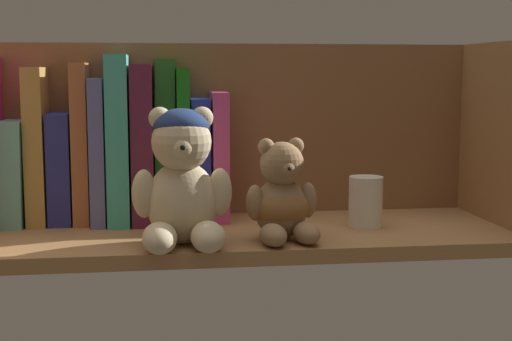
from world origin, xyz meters
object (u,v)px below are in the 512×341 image
book_8 (142,143)px  teddy_bear_larger (182,180)px  book_5 (82,143)px  book_9 (165,140)px  book_11 (200,159)px  pillar_candle (366,202)px  book_2 (16,172)px  book_3 (38,146)px  book_4 (62,168)px  teddy_bear_smaller (282,200)px  book_10 (182,145)px  book_7 (119,139)px  book_6 (99,150)px  book_12 (219,155)px

book_8 → teddy_bear_larger: 18.49cm
book_8 → book_5: bearing=180.0°
book_5 → book_9: (12.26, 0.00, 0.27)cm
book_11 → pillar_candle: 26.07cm
book_8 → book_11: 8.97cm
book_9 → book_2: bearing=180.0°
book_3 → book_4: book_3 is taller
teddy_bear_smaller → teddy_bear_larger: bearing=-174.8°
book_9 → teddy_bear_larger: size_ratio=1.35×
book_8 → book_11: bearing=0.0°
book_10 → book_3: bearing=180.0°
book_5 → book_7: 5.49cm
book_8 → pillar_candle: size_ratio=3.19×
pillar_candle → book_6: bearing=165.7°
book_2 → book_11: size_ratio=0.83×
book_12 → teddy_bear_larger: bearing=-109.6°
book_4 → book_10: 18.32cm
book_7 → book_12: 15.20cm
book_6 → book_11: (15.03, 0.00, -1.52)cm
book_5 → teddy_bear_larger: book_5 is taller
teddy_bear_larger → teddy_bear_smaller: size_ratio=1.31×
book_5 → book_7: bearing=0.0°
book_5 → book_11: size_ratio=1.28×
book_2 → book_9: 22.48cm
book_6 → book_12: 17.94cm
book_3 → teddy_bear_smaller: size_ratio=1.69×
book_5 → book_3: bearing=180.0°
book_2 → pillar_candle: bearing=-10.9°
book_11 → book_12: bearing=0.0°
book_2 → book_4: size_ratio=0.94×
book_4 → book_6: bearing=0.0°
book_2 → book_3: size_ratio=0.67×
book_5 → book_6: 2.75cm
teddy_bear_smaller → book_6: bearing=147.1°
book_6 → book_7: bearing=0.0°
book_2 → book_6: bearing=0.0°
teddy_bear_smaller → book_10: bearing=127.9°
teddy_bear_smaller → book_5: bearing=149.5°
book_4 → teddy_bear_larger: bearing=-45.2°
book_3 → teddy_bear_larger: book_3 is taller
book_12 → book_4: bearing=-180.0°
book_11 → pillar_candle: book_11 is taller
book_10 → teddy_bear_smaller: (12.59, -16.21, -6.10)cm
book_10 → teddy_bear_larger: (-0.72, -17.42, -2.96)cm
book_8 → pillar_candle: bearing=-17.0°
book_2 → book_5: (9.77, -0.00, 4.18)cm
book_12 → teddy_bear_smaller: 18.22cm
book_12 → book_2: bearing=-180.0°
book_6 → book_11: bearing=0.0°
book_5 → book_6: book_5 is taller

